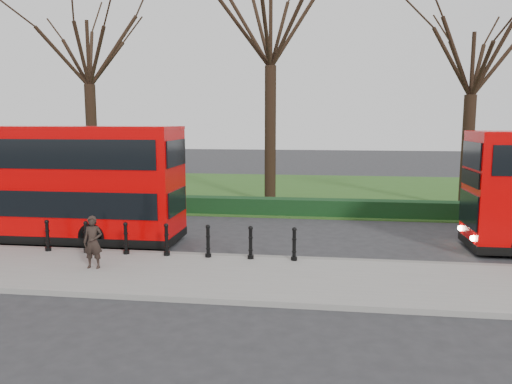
# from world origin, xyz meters

# --- Properties ---
(ground) EXTENTS (120.00, 120.00, 0.00)m
(ground) POSITION_xyz_m (0.00, 0.00, 0.00)
(ground) COLOR #28282B
(ground) RESTS_ON ground
(pavement) EXTENTS (60.00, 4.00, 0.15)m
(pavement) POSITION_xyz_m (0.00, -3.00, 0.07)
(pavement) COLOR gray
(pavement) RESTS_ON ground
(kerb) EXTENTS (60.00, 0.25, 0.16)m
(kerb) POSITION_xyz_m (0.00, -1.00, 0.07)
(kerb) COLOR slate
(kerb) RESTS_ON ground
(grass_verge) EXTENTS (60.00, 18.00, 0.06)m
(grass_verge) POSITION_xyz_m (0.00, 15.00, 0.03)
(grass_verge) COLOR #2D531B
(grass_verge) RESTS_ON ground
(hedge) EXTENTS (60.00, 0.90, 0.80)m
(hedge) POSITION_xyz_m (0.00, 6.80, 0.40)
(hedge) COLOR black
(hedge) RESTS_ON ground
(yellow_line_outer) EXTENTS (60.00, 0.10, 0.01)m
(yellow_line_outer) POSITION_xyz_m (0.00, -0.70, 0.01)
(yellow_line_outer) COLOR yellow
(yellow_line_outer) RESTS_ON ground
(yellow_line_inner) EXTENTS (60.00, 0.10, 0.01)m
(yellow_line_inner) POSITION_xyz_m (0.00, -0.50, 0.01)
(yellow_line_inner) COLOR yellow
(yellow_line_inner) RESTS_ON ground
(tree_left) EXTENTS (7.46, 7.46, 11.66)m
(tree_left) POSITION_xyz_m (-8.00, 10.00, 8.48)
(tree_left) COLOR black
(tree_left) RESTS_ON ground
(tree_mid) EXTENTS (8.47, 8.47, 13.23)m
(tree_mid) POSITION_xyz_m (2.00, 10.00, 9.62)
(tree_mid) COLOR black
(tree_mid) RESTS_ON ground
(tree_right) EXTENTS (6.65, 6.65, 10.39)m
(tree_right) POSITION_xyz_m (12.00, 10.00, 7.55)
(tree_right) COLOR black
(tree_right) RESTS_ON ground
(bollard_row) EXTENTS (8.33, 0.15, 1.00)m
(bollard_row) POSITION_xyz_m (-0.08, -1.35, 0.65)
(bollard_row) COLOR black
(bollard_row) RESTS_ON pavement
(bus_lead) EXTENTS (10.65, 2.45, 4.24)m
(bus_lead) POSITION_xyz_m (-5.61, 0.56, 2.13)
(bus_lead) COLOR #CA0001
(bus_lead) RESTS_ON ground
(pedestrian) EXTENTS (0.58, 0.40, 1.55)m
(pedestrian) POSITION_xyz_m (-1.77, -2.97, 0.93)
(pedestrian) COLOR black
(pedestrian) RESTS_ON pavement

